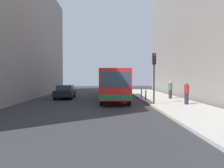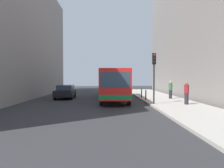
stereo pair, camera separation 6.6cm
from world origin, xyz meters
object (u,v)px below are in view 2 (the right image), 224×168
at_px(car_beside_bus, 65,91).
at_px(car_behind_bus, 109,88).
at_px(bollard_near, 146,95).
at_px(bollard_mid, 142,93).
at_px(bus, 115,83).
at_px(pedestrian_near_signal, 187,93).
at_px(traffic_light, 154,69).
at_px(pedestrian_mid_sidewalk, 170,90).

bearing_deg(car_beside_bus, car_behind_bus, -123.42).
xyz_separation_m(car_behind_bus, bollard_near, (3.43, -10.73, -0.16)).
xyz_separation_m(bollard_near, bollard_mid, (0.00, 2.45, 0.00)).
distance_m(bus, bollard_near, 3.36).
bearing_deg(car_beside_bus, bus, 159.59).
distance_m(bollard_near, pedestrian_near_signal, 4.37).
bearing_deg(traffic_light, pedestrian_near_signal, -10.20).
bearing_deg(bus, pedestrian_mid_sidewalk, -177.99).
height_order(car_beside_bus, car_behind_bus, same).
bearing_deg(bus, traffic_light, 126.66).
distance_m(car_beside_bus, bollard_near, 8.78).
height_order(bollard_near, bollard_mid, same).
relative_size(car_behind_bus, pedestrian_mid_sidewalk, 2.49).
bearing_deg(car_behind_bus, pedestrian_near_signal, 114.20).
relative_size(bollard_near, pedestrian_mid_sidewalk, 0.53).
height_order(traffic_light, bollard_near, traffic_light).
relative_size(car_beside_bus, traffic_light, 1.08).
relative_size(bus, pedestrian_mid_sidewalk, 6.24).
height_order(car_behind_bus, pedestrian_mid_sidewalk, pedestrian_mid_sidewalk).
bearing_deg(bollard_near, bus, 155.75).
bearing_deg(bollard_near, pedestrian_near_signal, -53.19).
xyz_separation_m(car_beside_bus, pedestrian_mid_sidewalk, (10.96, -1.84, 0.26)).
bearing_deg(bollard_mid, bus, -158.32).
relative_size(bollard_near, bollard_mid, 1.00).
xyz_separation_m(car_beside_bus, bollard_near, (8.20, -3.14, -0.16)).
xyz_separation_m(traffic_light, pedestrian_near_signal, (2.50, -0.45, -1.95)).
height_order(car_beside_bus, pedestrian_near_signal, pedestrian_near_signal).
height_order(traffic_light, pedestrian_near_signal, traffic_light).
bearing_deg(bollard_near, car_behind_bus, 107.74).
relative_size(car_beside_bus, bollard_mid, 4.67).
xyz_separation_m(bus, bollard_near, (2.89, -1.30, -1.10)).
bearing_deg(traffic_light, pedestrian_mid_sidewalk, 58.46).
distance_m(traffic_light, bollard_mid, 5.98).
xyz_separation_m(bollard_near, pedestrian_near_signal, (2.60, -3.48, 0.43)).
distance_m(bus, car_behind_bus, 9.49).
bearing_deg(traffic_light, bollard_mid, 91.05).
relative_size(car_beside_bus, bollard_near, 4.67).
relative_size(car_behind_bus, bollard_mid, 4.67).
xyz_separation_m(car_behind_bus, bollard_mid, (3.43, -8.28, -0.16)).
relative_size(traffic_light, pedestrian_mid_sidewalk, 2.30).
distance_m(pedestrian_near_signal, pedestrian_mid_sidewalk, 4.78).
distance_m(car_behind_bus, bollard_mid, 8.96).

